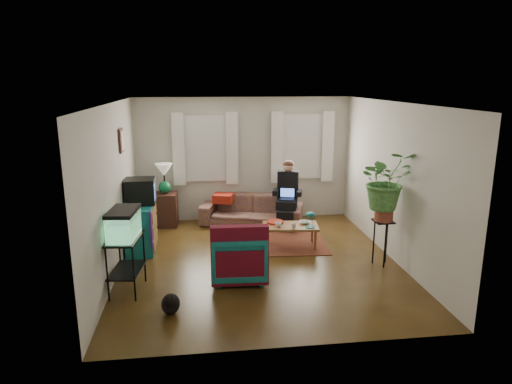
{
  "coord_description": "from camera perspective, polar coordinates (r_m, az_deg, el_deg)",
  "views": [
    {
      "loc": [
        -0.94,
        -7.01,
        2.94
      ],
      "look_at": [
        0.0,
        0.4,
        1.1
      ],
      "focal_mm": 32.0,
      "sensor_mm": 36.0,
      "label": 1
    }
  ],
  "objects": [
    {
      "name": "curtains_right",
      "position": [
        9.76,
        5.84,
        5.59
      ],
      "size": [
        1.36,
        0.06,
        1.5
      ],
      "primitive_type": "cube",
      "color": "white",
      "rests_on": "wall_back"
    },
    {
      "name": "cup_a",
      "position": [
        8.11,
        2.81,
        -4.07
      ],
      "size": [
        0.12,
        0.12,
        0.09
      ],
      "primitive_type": "imported",
      "rotation": [
        0.0,
        0.0,
        -0.11
      ],
      "color": "white",
      "rests_on": "coffee_table"
    },
    {
      "name": "birdcage",
      "position": [
        8.09,
        6.81,
        -3.45
      ],
      "size": [
        0.18,
        0.18,
        0.28
      ],
      "primitive_type": null,
      "rotation": [
        0.0,
        0.0,
        -0.11
      ],
      "color": "#115B6B",
      "rests_on": "coffee_table"
    },
    {
      "name": "aquarium",
      "position": [
        6.57,
        -16.22,
        -3.79
      ],
      "size": [
        0.43,
        0.69,
        0.42
      ],
      "primitive_type": "cube",
      "rotation": [
        0.0,
        0.0,
        -0.11
      ],
      "color": "#7FD899",
      "rests_on": "aquarium_stand"
    },
    {
      "name": "potted_plant",
      "position": [
        7.45,
        15.88,
        0.34
      ],
      "size": [
        0.88,
        0.76,
        0.95
      ],
      "primitive_type": "imported",
      "rotation": [
        0.0,
        0.0,
        0.03
      ],
      "color": "#599947",
      "rests_on": "plant_stand"
    },
    {
      "name": "dresser",
      "position": [
        8.3,
        -14.19,
        -4.32
      ],
      "size": [
        0.47,
        0.93,
        0.83
      ],
      "primitive_type": "cube",
      "rotation": [
        0.0,
        0.0,
        0.01
      ],
      "color": "#135474",
      "rests_on": "floor"
    },
    {
      "name": "plant_stand",
      "position": [
        7.7,
        15.44,
        -6.13
      ],
      "size": [
        0.33,
        0.33,
        0.75
      ],
      "primitive_type": "cube",
      "rotation": [
        0.0,
        0.0,
        0.03
      ],
      "color": "black",
      "rests_on": "floor"
    },
    {
      "name": "sofa",
      "position": [
        9.46,
        -0.58,
        -1.69
      ],
      "size": [
        2.22,
        1.38,
        0.81
      ],
      "primitive_type": "imported",
      "rotation": [
        0.0,
        0.0,
        -0.29
      ],
      "color": "brown",
      "rests_on": "floor"
    },
    {
      "name": "serape_throw",
      "position": [
        6.57,
        -2.06,
        -7.16
      ],
      "size": [
        0.84,
        0.22,
        0.68
      ],
      "primitive_type": "cube",
      "rotation": [
        0.0,
        0.0,
        -0.04
      ],
      "color": "#9E0A0A",
      "rests_on": "armchair"
    },
    {
      "name": "wall_back",
      "position": [
        9.69,
        -1.57,
        4.11
      ],
      "size": [
        4.5,
        0.01,
        2.6
      ],
      "primitive_type": "cube",
      "color": "silver",
      "rests_on": "floor"
    },
    {
      "name": "crt_tv",
      "position": [
        8.21,
        -14.26,
        0.1
      ],
      "size": [
        0.51,
        0.47,
        0.44
      ],
      "primitive_type": "cube",
      "rotation": [
        0.0,
        0.0,
        0.01
      ],
      "color": "black",
      "rests_on": "dresser"
    },
    {
      "name": "coffee_table",
      "position": [
        8.29,
        4.29,
        -5.48
      ],
      "size": [
        1.03,
        0.64,
        0.41
      ],
      "primitive_type": "cube",
      "rotation": [
        0.0,
        0.0,
        -0.11
      ],
      "color": "brown",
      "rests_on": "floor"
    },
    {
      "name": "picture_frame",
      "position": [
        8.02,
        -16.42,
        6.19
      ],
      "size": [
        0.04,
        0.32,
        0.4
      ],
      "primitive_type": "cube",
      "color": "#3D2616",
      "rests_on": "wall_left"
    },
    {
      "name": "black_cat",
      "position": [
        6.15,
        -10.63,
        -13.35
      ],
      "size": [
        0.24,
        0.37,
        0.31
      ],
      "primitive_type": "ellipsoid",
      "rotation": [
        0.0,
        0.0,
        -0.0
      ],
      "color": "black",
      "rests_on": "floor"
    },
    {
      "name": "area_rug",
      "position": [
        8.6,
        1.76,
        -6.1
      ],
      "size": [
        2.09,
        1.72,
        0.01
      ],
      "primitive_type": "cube",
      "rotation": [
        0.0,
        0.0,
        -0.06
      ],
      "color": "brown",
      "rests_on": "floor"
    },
    {
      "name": "side_table",
      "position": [
        9.58,
        -11.21,
        -2.15
      ],
      "size": [
        0.49,
        0.49,
        0.68
      ],
      "primitive_type": "cube",
      "rotation": [
        0.0,
        0.0,
        -0.05
      ],
      "color": "#423018",
      "rests_on": "floor"
    },
    {
      "name": "wall_front",
      "position": [
        4.89,
        4.3,
        -5.82
      ],
      "size": [
        4.5,
        0.01,
        2.6
      ],
      "primitive_type": "cube",
      "color": "silver",
      "rests_on": "floor"
    },
    {
      "name": "cup_b",
      "position": [
        8.06,
        4.74,
        -4.22
      ],
      "size": [
        0.1,
        0.1,
        0.08
      ],
      "primitive_type": "imported",
      "rotation": [
        0.0,
        0.0,
        -0.11
      ],
      "color": "beige",
      "rests_on": "coffee_table"
    },
    {
      "name": "seated_person",
      "position": [
        9.31,
        3.95,
        -0.63
      ],
      "size": [
        0.68,
        0.76,
        1.23
      ],
      "primitive_type": null,
      "rotation": [
        0.0,
        0.0,
        -0.29
      ],
      "color": "black",
      "rests_on": "sofa"
    },
    {
      "name": "table_lamp",
      "position": [
        9.43,
        -11.39,
        1.57
      ],
      "size": [
        0.37,
        0.37,
        0.63
      ],
      "primitive_type": null,
      "rotation": [
        0.0,
        0.0,
        -0.05
      ],
      "color": "white",
      "rests_on": "side_table"
    },
    {
      "name": "window_left",
      "position": [
        9.59,
        -6.35,
        5.43
      ],
      "size": [
        1.08,
        0.04,
        1.38
      ],
      "primitive_type": "cube",
      "color": "white",
      "rests_on": "wall_back"
    },
    {
      "name": "wall_right",
      "position": [
        7.87,
        16.86,
        1.22
      ],
      "size": [
        0.01,
        5.0,
        2.6
      ],
      "primitive_type": "cube",
      "color": "silver",
      "rests_on": "floor"
    },
    {
      "name": "floor",
      "position": [
        7.66,
        0.38,
        -8.74
      ],
      "size": [
        4.5,
        5.0,
        0.01
      ],
      "primitive_type": "cube",
      "color": "#4F2B14",
      "rests_on": "ground"
    },
    {
      "name": "window_right",
      "position": [
        9.83,
        5.74,
        5.66
      ],
      "size": [
        1.08,
        0.04,
        1.38
      ],
      "primitive_type": "cube",
      "color": "white",
      "rests_on": "wall_back"
    },
    {
      "name": "ceiling",
      "position": [
        7.08,
        0.42,
        11.09
      ],
      "size": [
        4.5,
        5.0,
        0.01
      ],
      "primitive_type": "cube",
      "color": "white",
      "rests_on": "wall_back"
    },
    {
      "name": "wall_left",
      "position": [
        7.31,
        -17.36,
        0.24
      ],
      "size": [
        0.01,
        5.0,
        2.6
      ],
      "primitive_type": "cube",
      "color": "silver",
      "rests_on": "floor"
    },
    {
      "name": "snack_tray",
      "position": [
        8.32,
        2.4,
        -3.77
      ],
      "size": [
        0.33,
        0.33,
        0.04
      ],
      "primitive_type": "cylinder",
      "rotation": [
        0.0,
        0.0,
        -0.11
      ],
      "color": "#B21414",
      "rests_on": "coffee_table"
    },
    {
      "name": "bowl",
      "position": [
        8.33,
        6.1,
        -3.78
      ],
      "size": [
        0.21,
        0.21,
        0.05
      ],
      "primitive_type": "imported",
      "rotation": [
        0.0,
        0.0,
        -0.11
      ],
      "color": "white",
      "rests_on": "coffee_table"
    },
    {
      "name": "armchair",
      "position": [
        6.93,
        -2.18,
        -7.54
      ],
      "size": [
        0.84,
        0.79,
        0.83
      ],
      "primitive_type": "imported",
      "rotation": [
        0.0,
        0.0,
        3.1
      ],
      "color": "#126570",
      "rests_on": "floor"
    },
    {
      "name": "aquarium_stand",
      "position": [
        6.77,
        -15.87,
        -8.73
      ],
      "size": [
        0.48,
        0.76,
        0.8
      ],
      "primitive_type": "cube",
      "rotation": [
        0.0,
        0.0,
        -0.11
      ],
      "color": "black",
      "rests_on": "floor"
    },
    {
      "name": "curtains_left",
      "position": [
        9.51,
        -6.34,
        5.36
      ],
      "size": [
        1.36,
        0.06,
        1.5
      ],
      "primitive_type": "cube",
      "color": "white",
      "rests_on": "wall_back"
    }
  ]
}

